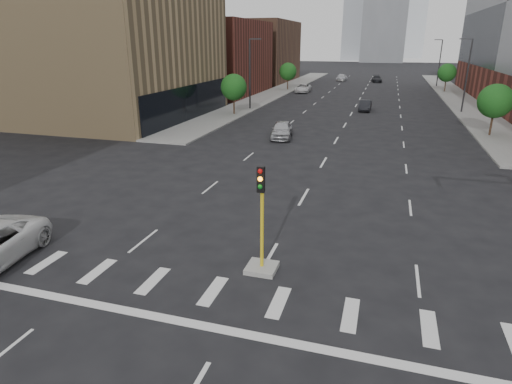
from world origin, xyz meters
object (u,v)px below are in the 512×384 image
at_px(car_far_left, 303,88).
at_px(car_deep_right, 377,79).
at_px(car_mid_right, 365,106).
at_px(car_distant, 342,77).
at_px(car_near_left, 282,130).
at_px(median_traffic_signal, 262,249).

bearing_deg(car_far_left, car_deep_right, 61.95).
xyz_separation_m(car_mid_right, car_deep_right, (0.00, 43.66, 0.03)).
height_order(car_far_left, car_deep_right, car_far_left).
height_order(car_deep_right, car_distant, car_distant).
xyz_separation_m(car_near_left, car_distant, (-1.32, 64.87, 0.00)).
xyz_separation_m(car_near_left, car_far_left, (-5.38, 38.54, -0.05)).
height_order(median_traffic_signal, car_far_left, median_traffic_signal).
bearing_deg(car_near_left, car_far_left, 89.18).
xyz_separation_m(car_deep_right, car_distant, (-7.94, 1.58, 0.08)).
bearing_deg(car_deep_right, car_distant, 160.93).
bearing_deg(car_mid_right, median_traffic_signal, -90.70).
distance_m(car_near_left, car_mid_right, 20.71).
height_order(median_traffic_signal, car_near_left, median_traffic_signal).
bearing_deg(car_mid_right, car_far_left, 123.64).
distance_m(median_traffic_signal, car_distant, 89.68).
bearing_deg(car_near_left, car_mid_right, 62.60).
relative_size(car_near_left, car_deep_right, 0.95).
bearing_deg(car_deep_right, median_traffic_signal, -98.76).
bearing_deg(car_distant, car_mid_right, -76.43).
bearing_deg(car_mid_right, car_distant, 101.19).
distance_m(car_mid_right, car_distant, 45.93).
distance_m(car_mid_right, car_deep_right, 43.66).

